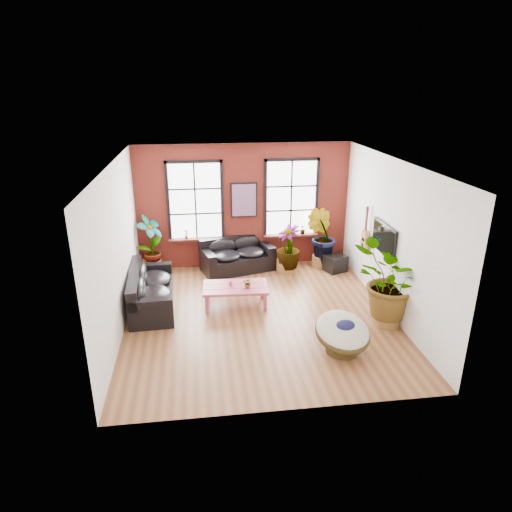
# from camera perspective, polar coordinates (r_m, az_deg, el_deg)

# --- Properties ---
(room) EXTENTS (6.04, 6.54, 3.54)m
(room) POSITION_cam_1_polar(r_m,az_deg,el_deg) (10.00, 0.34, 1.74)
(room) COLOR brown
(room) RESTS_ON ground
(sofa_back) EXTENTS (2.18, 1.47, 0.91)m
(sofa_back) POSITION_cam_1_polar(r_m,az_deg,el_deg) (12.97, -2.43, 0.04)
(sofa_back) COLOR black
(sofa_back) RESTS_ON ground
(sofa_left) EXTENTS (1.10, 2.37, 0.92)m
(sofa_left) POSITION_cam_1_polar(r_m,az_deg,el_deg) (11.09, -13.21, -4.27)
(sofa_left) COLOR black
(sofa_left) RESTS_ON ground
(coffee_table) EXTENTS (1.58, 0.96, 0.59)m
(coffee_table) POSITION_cam_1_polar(r_m,az_deg,el_deg) (10.90, -2.59, -4.05)
(coffee_table) COLOR #A93D4E
(coffee_table) RESTS_ON ground
(papasan_chair) EXTENTS (1.35, 1.36, 0.83)m
(papasan_chair) POSITION_cam_1_polar(r_m,az_deg,el_deg) (9.23, 10.77, -9.41)
(papasan_chair) COLOR #3F3416
(papasan_chair) RESTS_ON ground
(poster) EXTENTS (0.74, 0.06, 0.98)m
(poster) POSITION_cam_1_polar(r_m,az_deg,el_deg) (12.83, -1.52, 7.01)
(poster) COLOR black
(poster) RESTS_ON room
(tv_wall_unit) EXTENTS (0.13, 1.86, 1.20)m
(tv_wall_unit) POSITION_cam_1_polar(r_m,az_deg,el_deg) (11.23, 15.01, 2.08)
(tv_wall_unit) COLOR black
(tv_wall_unit) RESTS_ON room
(media_box) EXTENTS (0.69, 0.64, 0.47)m
(media_box) POSITION_cam_1_polar(r_m,az_deg,el_deg) (13.10, 9.90, -0.90)
(media_box) COLOR black
(media_box) RESTS_ON ground
(pot_back_left) EXTENTS (0.61, 0.61, 0.40)m
(pot_back_left) POSITION_cam_1_polar(r_m,az_deg,el_deg) (13.10, -12.87, -1.29)
(pot_back_left) COLOR brown
(pot_back_left) RESTS_ON ground
(pot_back_right) EXTENTS (0.51, 0.51, 0.34)m
(pot_back_right) POSITION_cam_1_polar(r_m,az_deg,el_deg) (13.39, 7.98, -0.59)
(pot_back_right) COLOR brown
(pot_back_right) RESTS_ON ground
(pot_right_wall) EXTENTS (0.55, 0.55, 0.40)m
(pot_right_wall) POSITION_cam_1_polar(r_m,az_deg,el_deg) (10.54, 16.12, -7.24)
(pot_right_wall) COLOR brown
(pot_right_wall) RESTS_ON ground
(pot_mid) EXTENTS (0.63, 0.63, 0.38)m
(pot_mid) POSITION_cam_1_polar(r_m,az_deg,el_deg) (12.90, 3.77, -1.17)
(pot_mid) COLOR brown
(pot_mid) RESTS_ON ground
(floor_plant_back_left) EXTENTS (0.93, 0.98, 1.54)m
(floor_plant_back_left) POSITION_cam_1_polar(r_m,az_deg,el_deg) (12.82, -13.00, 1.65)
(floor_plant_back_left) COLOR #244C14
(floor_plant_back_left) RESTS_ON ground
(floor_plant_back_right) EXTENTS (1.08, 1.04, 1.53)m
(floor_plant_back_right) POSITION_cam_1_polar(r_m,az_deg,el_deg) (13.17, 8.13, 2.48)
(floor_plant_back_right) COLOR #244C14
(floor_plant_back_right) RESTS_ON ground
(floor_plant_right_wall) EXTENTS (2.02, 1.97, 1.71)m
(floor_plant_right_wall) POSITION_cam_1_polar(r_m,az_deg,el_deg) (10.19, 16.43, -3.21)
(floor_plant_right_wall) COLOR #244C14
(floor_plant_right_wall) RESTS_ON ground
(floor_plant_mid) EXTENTS (0.93, 0.93, 1.24)m
(floor_plant_mid) POSITION_cam_1_polar(r_m,az_deg,el_deg) (12.67, 4.05, 1.16)
(floor_plant_mid) COLOR #244C14
(floor_plant_mid) RESTS_ON ground
(table_plant) EXTENTS (0.28, 0.27, 0.25)m
(table_plant) POSITION_cam_1_polar(r_m,az_deg,el_deg) (10.72, -1.02, -3.39)
(table_plant) COLOR #244C14
(table_plant) RESTS_ON coffee_table
(sill_plant_left) EXTENTS (0.17, 0.17, 0.27)m
(sill_plant_left) POSITION_cam_1_polar(r_m,az_deg,el_deg) (12.98, -8.73, 2.72)
(sill_plant_left) COLOR #244C14
(sill_plant_left) RESTS_ON room
(sill_plant_right) EXTENTS (0.19, 0.19, 0.27)m
(sill_plant_right) POSITION_cam_1_polar(r_m,az_deg,el_deg) (13.31, 5.85, 3.32)
(sill_plant_right) COLOR #244C14
(sill_plant_right) RESTS_ON room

